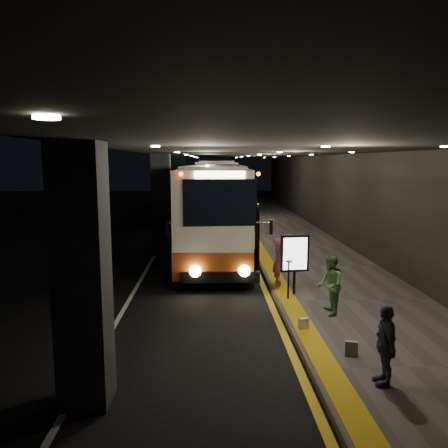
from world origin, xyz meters
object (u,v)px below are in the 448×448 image
object	(u,v)px
passenger_boarding	(278,261)
stanchion_post	(288,280)
passenger_waiting_grey	(385,345)
passenger_waiting_green	(330,285)
coach_second	(212,190)
info_sign	(295,255)
bag_plain	(304,324)
bag_polka	(351,349)
coach_main	(217,213)

from	to	relation	value
passenger_boarding	stanchion_post	distance (m)	1.60
passenger_waiting_grey	stanchion_post	size ratio (longest dim) A/B	1.32
passenger_waiting_grey	passenger_waiting_green	bearing A→B (deg)	-174.71
passenger_boarding	stanchion_post	xyz separation A→B (m)	(0.04, -1.59, -0.19)
coach_second	passenger_waiting_grey	distance (m)	26.22
coach_second	passenger_waiting_green	distance (m)	22.70
passenger_waiting_grey	info_sign	xyz separation A→B (m)	(-0.58, 5.28, 0.48)
coach_second	info_sign	bearing A→B (deg)	-86.01
passenger_boarding	bag_plain	xyz separation A→B (m)	(0.00, -3.85, -0.62)
passenger_waiting_green	stanchion_post	xyz separation A→B (m)	(-0.83, 1.29, -0.24)
passenger_waiting_grey	coach_second	bearing A→B (deg)	-168.47
bag_polka	passenger_boarding	bearing A→B (deg)	97.26
passenger_boarding	info_sign	bearing A→B (deg)	-162.41
passenger_waiting_green	bag_polka	xyz separation A→B (m)	(-0.20, -2.41, -0.64)
passenger_waiting_grey	stanchion_post	distance (m)	4.91
passenger_boarding	info_sign	xyz separation A→B (m)	(0.30, -1.14, 0.46)
coach_main	passenger_waiting_grey	world-z (taller)	coach_main
stanchion_post	passenger_waiting_grey	bearing A→B (deg)	-80.17
passenger_waiting_green	passenger_boarding	bearing A→B (deg)	-159.32
passenger_boarding	passenger_waiting_grey	world-z (taller)	passenger_boarding
coach_main	passenger_boarding	size ratio (longest dim) A/B	8.17
coach_second	passenger_waiting_green	bearing A→B (deg)	-85.04
passenger_waiting_green	passenger_waiting_grey	distance (m)	3.55
bag_polka	bag_plain	world-z (taller)	bag_polka
coach_main	info_sign	distance (m)	6.90
coach_second	passenger_boarding	bearing A→B (deg)	-86.50
passenger_waiting_green	coach_second	bearing A→B (deg)	-169.02
stanchion_post	coach_second	bearing A→B (deg)	95.48
coach_main	passenger_waiting_grey	distance (m)	12.17
info_sign	passenger_waiting_grey	bearing A→B (deg)	-91.26
passenger_boarding	stanchion_post	world-z (taller)	passenger_boarding
info_sign	stanchion_post	distance (m)	0.83
passenger_waiting_green	passenger_waiting_grey	size ratio (longest dim) A/B	1.08
coach_main	coach_second	size ratio (longest dim) A/B	0.96
bag_polka	info_sign	bearing A→B (deg)	95.18
passenger_boarding	bag_plain	bearing A→B (deg)	-177.01
bag_plain	stanchion_post	world-z (taller)	stanchion_post
passenger_boarding	bag_polka	bearing A→B (deg)	-169.75
coach_main	coach_second	bearing A→B (deg)	92.40
passenger_boarding	stanchion_post	size ratio (longest dim) A/B	1.35
passenger_waiting_grey	bag_polka	size ratio (longest dim) A/B	4.81
passenger_waiting_grey	bag_plain	size ratio (longest dim) A/B	5.41
bag_plain	passenger_boarding	bearing A→B (deg)	90.00
coach_main	coach_second	distance (m)	14.24
passenger_waiting_grey	bag_polka	bearing A→B (deg)	-164.51
passenger_boarding	bag_plain	distance (m)	3.89
passenger_boarding	passenger_waiting_green	world-z (taller)	passenger_waiting_green
passenger_boarding	passenger_waiting_green	bearing A→B (deg)	-160.04
bag_plain	info_sign	bearing A→B (deg)	83.71
coach_main	coach_second	world-z (taller)	coach_second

